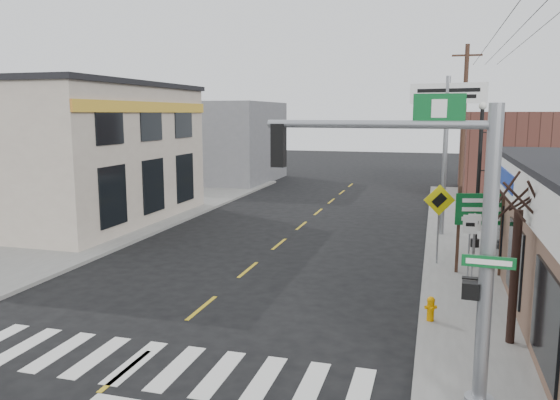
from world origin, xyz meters
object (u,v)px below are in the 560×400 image
(guide_sign, at_px, (481,218))
(utility_pole_far, at_px, (463,127))
(dance_center_sign, at_px, (447,117))
(bare_tree, at_px, (521,185))
(fire_hydrant, at_px, (431,308))
(traffic_signal_pole, at_px, (448,226))
(lamp_post, at_px, (481,164))

(guide_sign, height_order, utility_pole_far, utility_pole_far)
(dance_center_sign, xyz_separation_m, bare_tree, (1.49, -11.83, -1.47))
(fire_hydrant, height_order, bare_tree, bare_tree)
(traffic_signal_pole, distance_m, lamp_post, 13.20)
(lamp_post, bearing_deg, bare_tree, -78.57)
(guide_sign, height_order, lamp_post, lamp_post)
(utility_pole_far, bearing_deg, traffic_signal_pole, -94.93)
(guide_sign, relative_size, bare_tree, 0.62)
(bare_tree, bearing_deg, lamp_post, 90.81)
(fire_hydrant, bearing_deg, utility_pole_far, 85.61)
(bare_tree, height_order, utility_pole_far, utility_pole_far)
(utility_pole_far, bearing_deg, guide_sign, -91.33)
(fire_hydrant, distance_m, utility_pole_far, 18.04)
(traffic_signal_pole, relative_size, dance_center_sign, 0.82)
(bare_tree, relative_size, utility_pole_far, 0.53)
(guide_sign, distance_m, fire_hydrant, 5.27)
(traffic_signal_pole, xyz_separation_m, fire_hydrant, (-0.22, 4.32, -3.05))
(traffic_signal_pole, height_order, guide_sign, traffic_signal_pole)
(dance_center_sign, bearing_deg, lamp_post, -44.45)
(lamp_post, xyz_separation_m, utility_pole_far, (-0.36, 8.68, 1.27))
(lamp_post, xyz_separation_m, bare_tree, (0.14, -9.70, 0.40))
(dance_center_sign, bearing_deg, fire_hydrant, -78.69)
(traffic_signal_pole, relative_size, fire_hydrant, 8.74)
(dance_center_sign, relative_size, bare_tree, 1.46)
(fire_hydrant, height_order, lamp_post, lamp_post)
(lamp_post, bearing_deg, utility_pole_far, 102.98)
(guide_sign, xyz_separation_m, fire_hydrant, (-1.49, -4.81, -1.56))
(guide_sign, distance_m, bare_tree, 6.01)
(traffic_signal_pole, xyz_separation_m, dance_center_sign, (0.12, 15.25, 1.83))
(traffic_signal_pole, bearing_deg, lamp_post, 87.04)
(guide_sign, xyz_separation_m, dance_center_sign, (-1.14, 6.12, 3.32))
(lamp_post, distance_m, dance_center_sign, 3.14)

